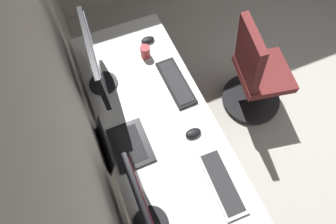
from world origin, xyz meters
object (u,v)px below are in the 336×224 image
at_px(monitor_primary, 148,219).
at_px(laptop_leftmost, 120,146).
at_px(office_chair, 256,75).
at_px(coffee_mug, 145,51).
at_px(keyboard_main, 176,82).
at_px(mouse_main, 148,40).
at_px(monitor_secondary, 96,61).
at_px(keyboard_spare, 222,182).
at_px(mouse_spare, 193,133).
at_px(drawer_pedestal, 139,106).

xyz_separation_m(monitor_primary, laptop_leftmost, (0.48, 0.01, -0.20)).
height_order(laptop_leftmost, office_chair, office_chair).
bearing_deg(coffee_mug, keyboard_main, -160.97).
xyz_separation_m(mouse_main, office_chair, (-0.46, -0.78, -0.29)).
height_order(monitor_secondary, coffee_mug, monitor_secondary).
xyz_separation_m(keyboard_main, office_chair, (-0.02, -0.73, -0.28)).
distance_m(laptop_leftmost, coffee_mug, 0.75).
height_order(monitor_primary, monitor_secondary, monitor_secondary).
bearing_deg(monitor_secondary, mouse_main, -60.48).
xyz_separation_m(laptop_leftmost, keyboard_spare, (-0.43, -0.48, -0.04)).
relative_size(laptop_leftmost, mouse_spare, 3.03).
bearing_deg(monitor_secondary, drawer_pedestal, -105.91).
height_order(mouse_main, coffee_mug, coffee_mug).
xyz_separation_m(drawer_pedestal, keyboard_spare, (-0.89, -0.23, 0.39)).
bearing_deg(coffee_mug, mouse_main, -27.83).
xyz_separation_m(laptop_leftmost, mouse_main, (0.76, -0.47, -0.04)).
bearing_deg(mouse_spare, drawer_pedestal, 20.96).
distance_m(drawer_pedestal, keyboard_spare, 1.00).
height_order(coffee_mug, office_chair, office_chair).
height_order(drawer_pedestal, keyboard_spare, keyboard_spare).
bearing_deg(mouse_spare, keyboard_spare, -176.29).
relative_size(keyboard_main, mouse_main, 4.06).
bearing_deg(keyboard_main, monitor_primary, 147.96).
height_order(laptop_leftmost, keyboard_main, laptop_leftmost).
height_order(drawer_pedestal, mouse_main, mouse_main).
relative_size(keyboard_main, keyboard_spare, 1.00).
bearing_deg(office_chair, drawer_pedestal, 80.75).
height_order(monitor_primary, keyboard_spare, monitor_primary).
bearing_deg(coffee_mug, monitor_secondary, 108.10).
bearing_deg(mouse_main, laptop_leftmost, 148.34).
bearing_deg(mouse_main, keyboard_main, -174.31).
height_order(keyboard_spare, office_chair, office_chair).
xyz_separation_m(laptop_leftmost, office_chair, (0.29, -1.25, -0.33)).
distance_m(monitor_secondary, coffee_mug, 0.43).
bearing_deg(drawer_pedestal, mouse_main, -35.99).
bearing_deg(laptop_leftmost, monitor_secondary, -4.45).
height_order(keyboard_main, mouse_main, mouse_main).
height_order(monitor_secondary, mouse_spare, monitor_secondary).
bearing_deg(monitor_secondary, keyboard_main, -112.82).
height_order(monitor_primary, mouse_spare, monitor_primary).
bearing_deg(mouse_spare, keyboard_main, -7.84).
xyz_separation_m(drawer_pedestal, monitor_primary, (-0.94, 0.24, 0.63)).
relative_size(laptop_leftmost, coffee_mug, 2.82).
height_order(laptop_leftmost, coffee_mug, laptop_leftmost).
distance_m(monitor_primary, keyboard_main, 0.97).
relative_size(keyboard_spare, coffee_mug, 3.80).
xyz_separation_m(laptop_leftmost, mouse_spare, (-0.08, -0.46, -0.04)).
xyz_separation_m(monitor_secondary, laptop_leftmost, (-0.52, 0.04, -0.20)).
bearing_deg(mouse_spare, office_chair, -64.41).
bearing_deg(laptop_leftmost, keyboard_main, -58.14).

